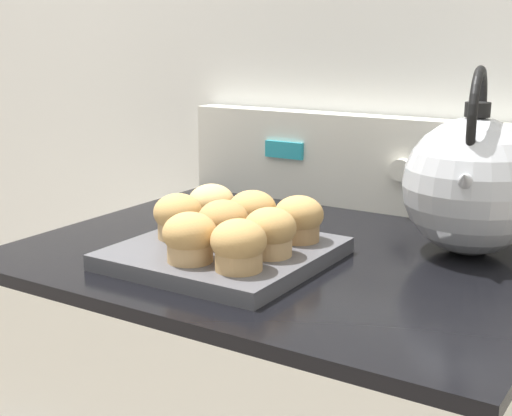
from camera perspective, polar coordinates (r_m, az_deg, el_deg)
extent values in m
cube|color=silver|center=(1.32, 10.58, 11.50)|extent=(8.00, 0.05, 2.40)
cube|color=black|center=(1.06, 3.08, -3.60)|extent=(0.75, 0.62, 0.02)
cube|color=silver|center=(1.29, 9.36, 3.58)|extent=(0.74, 0.05, 0.17)
cube|color=teal|center=(1.33, 2.26, 4.67)|extent=(0.08, 0.01, 0.03)
cylinder|color=silver|center=(1.23, 11.57, 3.01)|extent=(0.04, 0.02, 0.04)
cylinder|color=silver|center=(1.20, 15.94, 2.49)|extent=(0.04, 0.02, 0.04)
cube|color=#4C4C51|center=(0.99, -2.56, -3.66)|extent=(0.27, 0.27, 0.02)
cylinder|color=tan|center=(0.92, -5.29, -3.41)|extent=(0.06, 0.06, 0.03)
ellipsoid|color=tan|center=(0.92, -5.33, -1.99)|extent=(0.07, 0.07, 0.05)
cylinder|color=tan|center=(0.89, -1.39, -4.08)|extent=(0.06, 0.06, 0.03)
ellipsoid|color=tan|center=(0.88, -1.40, -2.61)|extent=(0.07, 0.07, 0.05)
cylinder|color=tan|center=(1.03, -6.23, -1.61)|extent=(0.06, 0.06, 0.03)
ellipsoid|color=tan|center=(1.02, -6.26, -0.33)|extent=(0.07, 0.07, 0.05)
cylinder|color=tan|center=(0.99, -2.64, -2.23)|extent=(0.06, 0.06, 0.03)
ellipsoid|color=#B2844C|center=(0.98, -2.65, -0.90)|extent=(0.07, 0.07, 0.05)
cylinder|color=tan|center=(0.94, 1.11, -2.97)|extent=(0.06, 0.06, 0.03)
ellipsoid|color=tan|center=(0.94, 1.12, -1.58)|extent=(0.07, 0.07, 0.05)
cylinder|color=#A37A4C|center=(1.09, -3.56, -0.69)|extent=(0.06, 0.06, 0.03)
ellipsoid|color=tan|center=(1.08, -3.58, 0.52)|extent=(0.07, 0.07, 0.05)
cylinder|color=tan|center=(1.04, -0.29, -1.31)|extent=(0.06, 0.06, 0.03)
ellipsoid|color=tan|center=(1.04, -0.29, -0.05)|extent=(0.07, 0.07, 0.05)
cylinder|color=#A37A4C|center=(1.01, 3.43, -1.82)|extent=(0.06, 0.06, 0.03)
ellipsoid|color=tan|center=(1.00, 3.45, -0.52)|extent=(0.07, 0.07, 0.05)
sphere|color=#ADAFB5|center=(1.05, 16.89, 1.68)|extent=(0.20, 0.20, 0.20)
cylinder|color=black|center=(1.04, 17.31, 7.53)|extent=(0.04, 0.04, 0.02)
cone|color=#ADAFB5|center=(0.96, 16.43, 2.08)|extent=(0.05, 0.08, 0.06)
torus|color=black|center=(1.04, 17.25, 6.71)|extent=(0.04, 0.15, 0.15)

